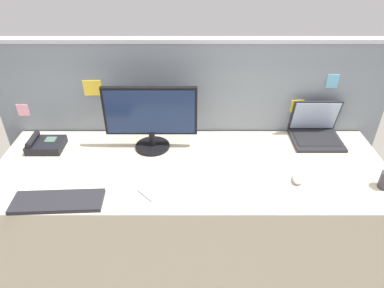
{
  "coord_description": "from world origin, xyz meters",
  "views": [
    {
      "loc": [
        0.01,
        -1.6,
        1.92
      ],
      "look_at": [
        0.0,
        0.05,
        0.85
      ],
      "focal_mm": 32.59,
      "sensor_mm": 36.0,
      "label": 1
    }
  ],
  "objects_px": {
    "laptop": "(317,130)",
    "keyboard_main": "(59,201)",
    "desktop_monitor": "(152,115)",
    "computer_mouse_right_hand": "(299,179)",
    "desk_phone": "(46,144)",
    "cell_phone_silver_slab": "(150,193)"
  },
  "relations": [
    {
      "from": "laptop",
      "to": "keyboard_main",
      "type": "distance_m",
      "value": 1.58
    },
    {
      "from": "desktop_monitor",
      "to": "computer_mouse_right_hand",
      "type": "xyz_separation_m",
      "value": [
        0.81,
        -0.34,
        -0.2
      ]
    },
    {
      "from": "desk_phone",
      "to": "cell_phone_silver_slab",
      "type": "distance_m",
      "value": 0.8
    },
    {
      "from": "laptop",
      "to": "desk_phone",
      "type": "relative_size",
      "value": 1.46
    },
    {
      "from": "desktop_monitor",
      "to": "computer_mouse_right_hand",
      "type": "height_order",
      "value": "desktop_monitor"
    },
    {
      "from": "keyboard_main",
      "to": "cell_phone_silver_slab",
      "type": "distance_m",
      "value": 0.45
    },
    {
      "from": "laptop",
      "to": "cell_phone_silver_slab",
      "type": "distance_m",
      "value": 1.14
    },
    {
      "from": "desktop_monitor",
      "to": "cell_phone_silver_slab",
      "type": "distance_m",
      "value": 0.49
    },
    {
      "from": "computer_mouse_right_hand",
      "to": "desktop_monitor",
      "type": "bearing_deg",
      "value": 175.44
    },
    {
      "from": "desk_phone",
      "to": "laptop",
      "type": "bearing_deg",
      "value": 4.23
    },
    {
      "from": "laptop",
      "to": "computer_mouse_right_hand",
      "type": "height_order",
      "value": "laptop"
    },
    {
      "from": "computer_mouse_right_hand",
      "to": "cell_phone_silver_slab",
      "type": "height_order",
      "value": "computer_mouse_right_hand"
    },
    {
      "from": "desktop_monitor",
      "to": "laptop",
      "type": "bearing_deg",
      "value": 5.63
    },
    {
      "from": "laptop",
      "to": "desk_phone",
      "type": "bearing_deg",
      "value": -175.77
    },
    {
      "from": "desk_phone",
      "to": "computer_mouse_right_hand",
      "type": "relative_size",
      "value": 2.08
    },
    {
      "from": "desktop_monitor",
      "to": "desk_phone",
      "type": "bearing_deg",
      "value": -177.96
    },
    {
      "from": "laptop",
      "to": "keyboard_main",
      "type": "height_order",
      "value": "laptop"
    },
    {
      "from": "keyboard_main",
      "to": "computer_mouse_right_hand",
      "type": "height_order",
      "value": "computer_mouse_right_hand"
    },
    {
      "from": "laptop",
      "to": "computer_mouse_right_hand",
      "type": "bearing_deg",
      "value": -116.37
    },
    {
      "from": "laptop",
      "to": "cell_phone_silver_slab",
      "type": "height_order",
      "value": "laptop"
    },
    {
      "from": "keyboard_main",
      "to": "desktop_monitor",
      "type": "bearing_deg",
      "value": 47.61
    },
    {
      "from": "laptop",
      "to": "desk_phone",
      "type": "distance_m",
      "value": 1.69
    }
  ]
}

